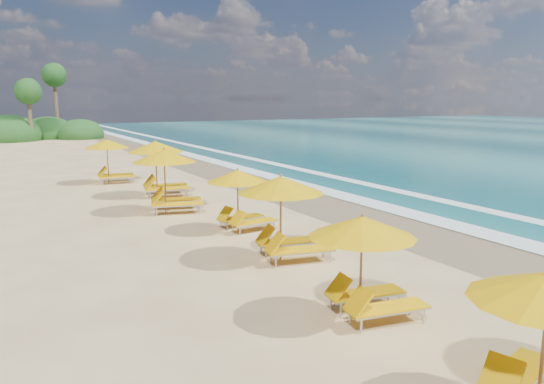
% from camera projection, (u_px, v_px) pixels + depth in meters
% --- Properties ---
extents(ground, '(160.00, 160.00, 0.00)m').
position_uv_depth(ground, '(272.00, 227.00, 17.62)').
color(ground, '#D8BD7F').
rests_on(ground, ground).
extents(wet_sand, '(4.00, 160.00, 0.01)m').
position_uv_depth(wet_sand, '(366.00, 214.00, 19.52)').
color(wet_sand, '#816B4D').
rests_on(wet_sand, ground).
extents(surf_foam, '(4.00, 160.00, 0.01)m').
position_uv_depth(surf_foam, '(419.00, 207.00, 20.80)').
color(surf_foam, white).
rests_on(surf_foam, ground).
extents(station_1, '(2.51, 2.39, 2.12)m').
position_uv_depth(station_1, '(369.00, 259.00, 10.13)').
color(station_1, olive).
rests_on(station_1, ground).
extents(station_2, '(2.82, 2.71, 2.33)m').
position_uv_depth(station_2, '(287.00, 212.00, 13.89)').
color(station_2, olive).
rests_on(station_2, ground).
extents(station_3, '(2.38, 2.24, 2.06)m').
position_uv_depth(station_3, '(242.00, 195.00, 17.04)').
color(station_3, olive).
rests_on(station_3, ground).
extents(station_4, '(3.06, 2.96, 2.46)m').
position_uv_depth(station_4, '(170.00, 176.00, 19.79)').
color(station_4, olive).
rests_on(station_4, ground).
extents(station_5, '(3.01, 2.88, 2.51)m').
position_uv_depth(station_5, '(161.00, 164.00, 23.09)').
color(station_5, olive).
rests_on(station_5, ground).
extents(station_6, '(2.69, 2.54, 2.30)m').
position_uv_depth(station_6, '(111.00, 158.00, 26.72)').
color(station_6, olive).
rests_on(station_6, ground).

